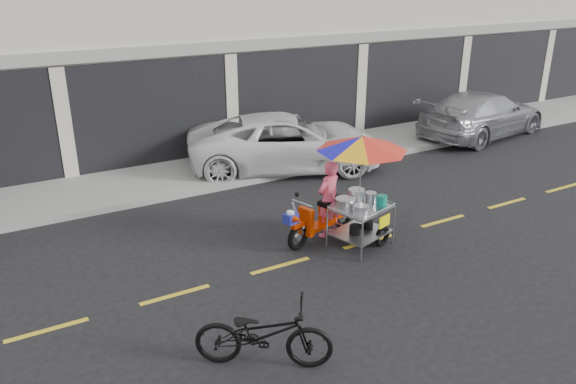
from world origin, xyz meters
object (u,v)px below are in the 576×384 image
white_pickup (287,142)px  food_vendor_rig (349,174)px  near_bicycle (263,334)px  silver_pickup (482,114)px

white_pickup → food_vendor_rig: size_ratio=2.05×
near_bicycle → food_vendor_rig: size_ratio=0.73×
silver_pickup → food_vendor_rig: 9.19m
silver_pickup → near_bicycle: size_ratio=2.66×
white_pickup → food_vendor_rig: (-1.15, -4.44, 0.68)m
white_pickup → near_bicycle: bearing=169.2°
silver_pickup → near_bicycle: silver_pickup is taller
near_bicycle → silver_pickup: bearing=-25.7°
near_bicycle → food_vendor_rig: food_vendor_rig is taller
near_bicycle → food_vendor_rig: (3.16, 2.55, 0.92)m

